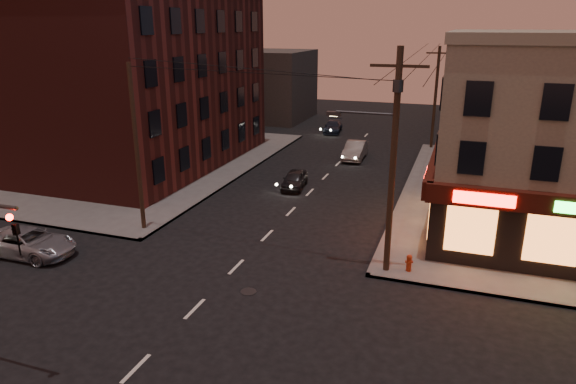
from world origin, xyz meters
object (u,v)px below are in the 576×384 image
at_px(sedan_near, 294,179).
at_px(fire_hydrant, 409,262).
at_px(suv_cross, 28,242).
at_px(sedan_far, 333,127).
at_px(sedan_mid, 355,150).

height_order(sedan_near, fire_hydrant, sedan_near).
xyz_separation_m(suv_cross, fire_hydrant, (18.09, 4.17, -0.08)).
relative_size(suv_cross, sedan_near, 1.35).
distance_m(sedan_near, sedan_far, 19.86).
distance_m(sedan_mid, sedan_far, 11.31).
distance_m(sedan_near, sedan_mid, 9.68).
xyz_separation_m(sedan_near, fire_hydrant, (9.13, -10.66, -0.02)).
relative_size(sedan_mid, fire_hydrant, 5.55).
height_order(suv_cross, sedan_mid, sedan_mid).
relative_size(sedan_far, fire_hydrant, 5.17).
relative_size(sedan_near, sedan_mid, 0.80).
xyz_separation_m(suv_cross, sedan_far, (6.62, 34.55, -0.06)).
xyz_separation_m(sedan_near, sedan_far, (-2.34, 19.72, -0.00)).
bearing_deg(suv_cross, sedan_far, -12.35).
bearing_deg(sedan_mid, suv_cross, -116.33).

